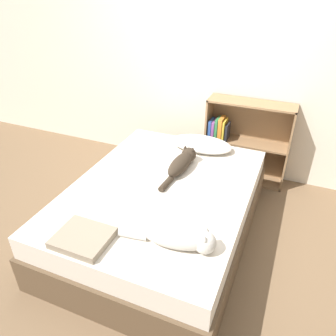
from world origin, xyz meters
name	(u,v)px	position (x,y,z in m)	size (l,w,h in m)	color
ground_plane	(162,233)	(0.00, 0.00, 0.00)	(8.00, 8.00, 0.00)	brown
wall_back	(214,58)	(0.00, 1.37, 1.25)	(8.00, 0.06, 2.50)	silver
bed	(161,211)	(0.00, 0.00, 0.25)	(1.44, 1.94, 0.50)	brown
pillow	(201,144)	(0.09, 0.77, 0.56)	(0.61, 0.34, 0.10)	white
cat_light	(180,238)	(0.38, -0.57, 0.58)	(0.64, 0.22, 0.17)	beige
cat_dark	(182,162)	(0.05, 0.34, 0.57)	(0.17, 0.63, 0.16)	#33281E
bookshelf	(244,139)	(0.43, 1.24, 0.46)	(0.88, 0.26, 0.89)	#8E6B47
blanket_fold	(83,238)	(-0.22, -0.77, 0.53)	(0.35, 0.31, 0.05)	gray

